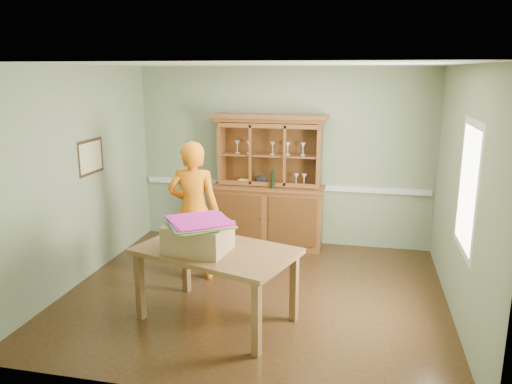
% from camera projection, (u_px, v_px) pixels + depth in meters
% --- Properties ---
extents(floor, '(4.50, 4.50, 0.00)m').
position_uv_depth(floor, '(255.00, 294.00, 6.05)').
color(floor, '#412D15').
rests_on(floor, ground).
extents(ceiling, '(4.50, 4.50, 0.00)m').
position_uv_depth(ceiling, '(255.00, 64.00, 5.41)').
color(ceiling, white).
rests_on(ceiling, wall_back).
extents(wall_back, '(4.50, 0.00, 4.50)m').
position_uv_depth(wall_back, '(283.00, 157.00, 7.63)').
color(wall_back, gray).
rests_on(wall_back, floor).
extents(wall_left, '(0.00, 4.00, 4.00)m').
position_uv_depth(wall_left, '(78.00, 177.00, 6.20)').
color(wall_left, gray).
rests_on(wall_left, floor).
extents(wall_right, '(0.00, 4.00, 4.00)m').
position_uv_depth(wall_right, '(463.00, 196.00, 5.26)').
color(wall_right, gray).
rests_on(wall_right, floor).
extents(wall_front, '(4.50, 0.00, 4.50)m').
position_uv_depth(wall_front, '(198.00, 242.00, 3.83)').
color(wall_front, gray).
rests_on(wall_front, floor).
extents(chair_rail, '(4.41, 0.05, 0.08)m').
position_uv_depth(chair_rail, '(282.00, 186.00, 7.71)').
color(chair_rail, silver).
rests_on(chair_rail, wall_back).
extents(framed_map, '(0.03, 0.60, 0.46)m').
position_uv_depth(framed_map, '(91.00, 157.00, 6.43)').
color(framed_map, '#312213').
rests_on(framed_map, wall_left).
extents(window_panel, '(0.03, 0.96, 1.36)m').
position_uv_depth(window_panel, '(467.00, 188.00, 4.94)').
color(window_panel, silver).
rests_on(window_panel, wall_right).
extents(china_hutch, '(1.71, 0.56, 2.01)m').
position_uv_depth(china_hutch, '(269.00, 200.00, 7.60)').
color(china_hutch, brown).
rests_on(china_hutch, floor).
extents(dining_table, '(1.84, 1.42, 0.81)m').
position_uv_depth(dining_table, '(216.00, 257.00, 5.26)').
color(dining_table, brown).
rests_on(dining_table, floor).
extents(cardboard_box, '(0.67, 0.57, 0.29)m').
position_uv_depth(cardboard_box, '(198.00, 238.00, 5.14)').
color(cardboard_box, '#967B4D').
rests_on(cardboard_box, dining_table).
extents(kite_stack, '(0.80, 0.80, 0.06)m').
position_uv_depth(kite_stack, '(200.00, 222.00, 5.08)').
color(kite_stack, '#F98A76').
rests_on(kite_stack, cardboard_box).
extents(person, '(0.71, 0.52, 1.79)m').
position_uv_depth(person, '(194.00, 211.00, 6.34)').
color(person, orange).
rests_on(person, floor).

